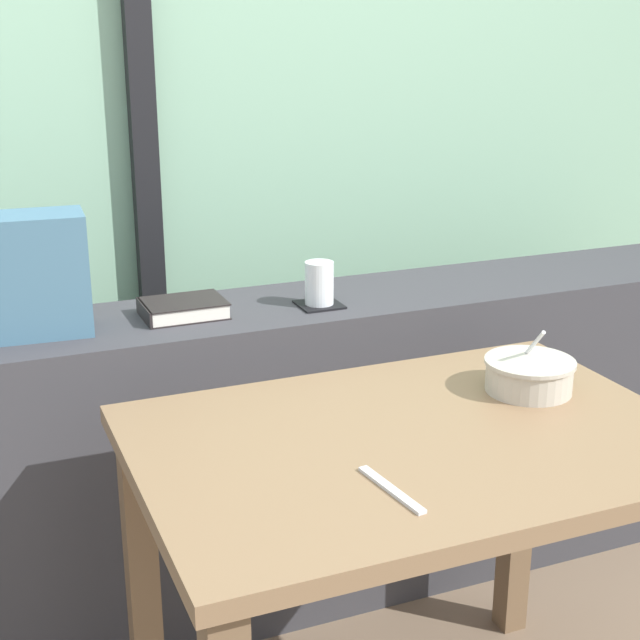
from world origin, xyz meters
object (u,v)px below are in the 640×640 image
coaster_square (319,305)px  fork_utensil (391,489)px  soup_bowl (529,375)px  breakfast_table (412,496)px  throw_pillow (9,277)px  closed_book (183,308)px  juice_glass (319,285)px

coaster_square → fork_utensil: coaster_square is taller
soup_bowl → breakfast_table: bearing=-162.4°
coaster_square → soup_bowl: (0.25, -0.50, -0.03)m
fork_utensil → throw_pillow: bearing=113.7°
coaster_square → closed_book: (-0.32, 0.04, 0.02)m
juice_glass → throw_pillow: size_ratio=0.32×
throw_pillow → soup_bowl: (0.93, -0.55, -0.16)m
juice_glass → closed_book: (-0.32, 0.04, -0.03)m
juice_glass → soup_bowl: (0.25, -0.50, -0.08)m
breakfast_table → soup_bowl: soup_bowl is taller
breakfast_table → juice_glass: 0.65m
juice_glass → closed_book: juice_glass is taller
coaster_square → closed_book: bearing=172.0°
coaster_square → throw_pillow: size_ratio=0.31×
closed_book → soup_bowl: 0.79m
breakfast_table → fork_utensil: (-0.13, -0.17, 0.13)m
coaster_square → juice_glass: 0.05m
soup_bowl → fork_utensil: (-0.44, -0.27, -0.03)m
closed_book → soup_bowl: size_ratio=1.04×
coaster_square → throw_pillow: throw_pillow is taller
throw_pillow → closed_book: bearing=-0.6°
coaster_square → throw_pillow: (-0.68, 0.05, 0.13)m
soup_bowl → throw_pillow: bearing=149.4°
breakfast_table → closed_book: 0.72m
throw_pillow → fork_utensil: bearing=-59.1°
coaster_square → juice_glass: bearing=0.0°
juice_glass → soup_bowl: size_ratio=0.56×
throw_pillow → fork_utensil: throw_pillow is taller
closed_book → throw_pillow: size_ratio=0.58×
coaster_square → fork_utensil: (-0.19, -0.77, -0.06)m
soup_bowl → fork_utensil: soup_bowl is taller
fork_utensil → closed_book: bearing=91.4°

